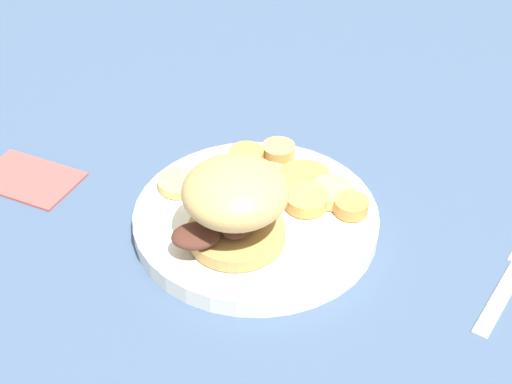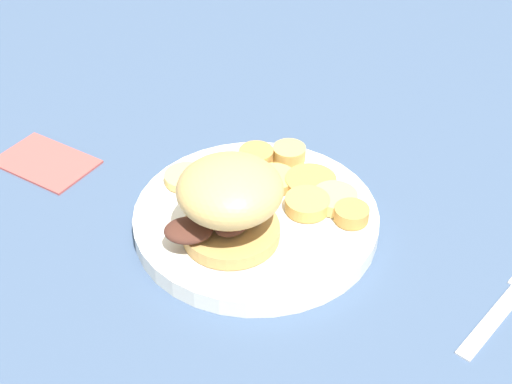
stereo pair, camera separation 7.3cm
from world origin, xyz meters
name	(u,v)px [view 2 (the right image)]	position (x,y,z in m)	size (l,w,h in m)	color
ground_plane	(256,226)	(0.00, 0.00, 0.00)	(4.00, 4.00, 0.00)	#3D5170
dinner_plate	(256,218)	(0.00, 0.00, 0.01)	(0.26, 0.26, 0.02)	white
sandwich	(229,202)	(0.05, 0.01, 0.07)	(0.12, 0.10, 0.09)	tan
potato_round_0	(311,183)	(-0.07, 0.01, 0.03)	(0.06, 0.06, 0.01)	#BC8942
potato_round_1	(335,199)	(-0.07, 0.05, 0.03)	(0.05, 0.05, 0.01)	#DBB766
potato_round_2	(274,179)	(-0.05, -0.02, 0.03)	(0.05, 0.05, 0.01)	tan
potato_round_3	(307,204)	(-0.04, 0.03, 0.03)	(0.05, 0.05, 0.01)	tan
potato_round_4	(256,156)	(-0.06, -0.07, 0.03)	(0.04, 0.04, 0.02)	#BC8942
potato_round_5	(185,177)	(0.03, -0.09, 0.03)	(0.05, 0.05, 0.01)	#DBB766
potato_round_6	(289,153)	(-0.09, -0.05, 0.03)	(0.04, 0.04, 0.02)	tan
potato_round_7	(352,214)	(-0.07, 0.08, 0.03)	(0.04, 0.04, 0.01)	#BC8942
fork	(509,300)	(-0.11, 0.24, 0.00)	(0.17, 0.04, 0.00)	silver
napkin	(46,161)	(0.11, -0.25, 0.00)	(0.11, 0.07, 0.01)	#B24C47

